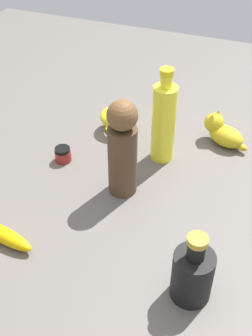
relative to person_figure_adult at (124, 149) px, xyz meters
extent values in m
plane|color=#5B5651|center=(0.00, 0.02, -0.13)|extent=(2.00, 2.00, 0.00)
cylinder|color=#4E3823|center=(0.00, 0.00, -0.04)|extent=(0.09, 0.09, 0.19)
sphere|color=brown|center=(0.00, 0.00, 0.09)|extent=(0.07, 0.07, 0.07)
cylinder|color=maroon|center=(-0.20, 0.05, -0.11)|extent=(0.04, 0.04, 0.03)
cylinder|color=yellow|center=(-0.20, 0.05, -0.10)|extent=(0.04, 0.04, 0.00)
cylinder|color=black|center=(-0.20, 0.05, -0.09)|extent=(0.04, 0.04, 0.01)
cylinder|color=black|center=(0.23, -0.24, -0.07)|extent=(0.08, 0.08, 0.11)
cylinder|color=black|center=(0.23, -0.24, 0.00)|extent=(0.03, 0.03, 0.04)
cylinder|color=#BA9029|center=(0.23, -0.24, 0.03)|extent=(0.04, 0.04, 0.01)
ellipsoid|color=gold|center=(0.20, 0.28, -0.10)|extent=(0.12, 0.10, 0.06)
sphere|color=gold|center=(0.16, 0.30, -0.08)|extent=(0.06, 0.06, 0.06)
cone|color=gold|center=(0.16, 0.29, -0.05)|extent=(0.03, 0.03, 0.03)
cone|color=gold|center=(0.17, 0.32, -0.05)|extent=(0.03, 0.03, 0.03)
ellipsoid|color=gold|center=(0.25, 0.27, -0.11)|extent=(0.05, 0.04, 0.02)
ellipsoid|color=#EBAD07|center=(-0.19, -0.25, -0.11)|extent=(0.17, 0.07, 0.04)
cylinder|color=yellow|center=(0.05, 0.16, -0.02)|extent=(0.06, 0.06, 0.22)
cylinder|color=yellow|center=(0.05, 0.16, 0.10)|extent=(0.03, 0.03, 0.03)
cylinder|color=yellow|center=(0.05, 0.16, 0.13)|extent=(0.04, 0.04, 0.02)
cylinder|color=#DDB105|center=(-0.11, 0.25, -0.12)|extent=(0.08, 0.08, 0.01)
torus|color=yellow|center=(-0.11, 0.25, -0.08)|extent=(0.10, 0.10, 0.03)
camera|label=1|loc=(0.29, -0.76, 0.62)|focal=46.35mm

